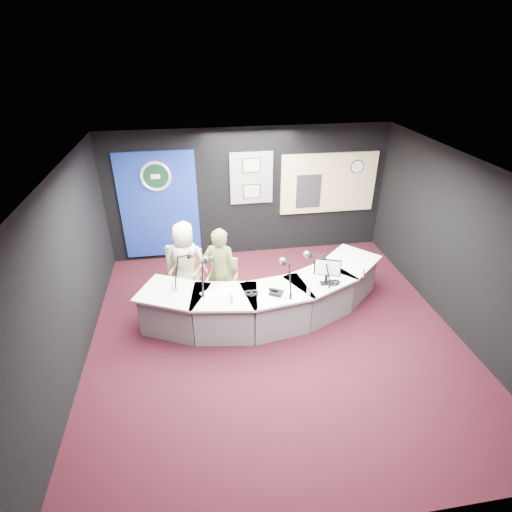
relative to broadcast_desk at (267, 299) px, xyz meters
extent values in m
plane|color=black|center=(0.05, -0.55, -0.38)|extent=(6.00, 6.00, 0.00)
cube|color=silver|center=(0.05, -0.55, 2.42)|extent=(6.00, 6.00, 0.02)
cube|color=black|center=(0.05, 2.45, 1.02)|extent=(6.00, 0.02, 2.80)
cube|color=black|center=(0.05, -3.55, 1.02)|extent=(6.00, 0.02, 2.80)
cube|color=black|center=(-2.95, -0.55, 1.02)|extent=(0.02, 6.00, 2.80)
cube|color=black|center=(3.05, -0.55, 1.02)|extent=(0.02, 6.00, 2.80)
cube|color=navy|center=(-1.85, 2.42, 0.88)|extent=(1.60, 0.05, 2.30)
torus|color=silver|center=(-1.85, 2.38, 1.52)|extent=(0.63, 0.07, 0.63)
cylinder|color=black|center=(-1.85, 2.38, 1.52)|extent=(0.48, 0.01, 0.48)
cube|color=slate|center=(0.10, 2.42, 1.38)|extent=(0.90, 0.04, 1.10)
cube|color=gray|center=(0.10, 2.39, 1.65)|extent=(0.34, 0.02, 0.27)
cube|color=gray|center=(0.10, 2.39, 1.09)|extent=(0.34, 0.02, 0.27)
cube|color=tan|center=(1.80, 2.42, 1.18)|extent=(2.12, 0.06, 1.32)
cube|color=#FEE0A0|center=(1.80, 2.41, 1.18)|extent=(2.00, 0.02, 1.20)
cube|color=black|center=(1.35, 2.39, 1.03)|extent=(0.55, 0.02, 0.75)
cylinder|color=white|center=(2.40, 2.39, 1.52)|extent=(0.28, 0.01, 0.28)
cube|color=slate|center=(-1.47, 1.03, 0.24)|extent=(0.50, 0.27, 0.70)
imported|color=beige|center=(-1.36, 0.79, 0.40)|extent=(0.84, 0.63, 1.56)
imported|color=#515C30|center=(-0.75, 0.34, 0.43)|extent=(0.69, 0.57, 1.62)
cube|color=black|center=(0.95, -0.24, 0.70)|extent=(0.46, 0.20, 0.33)
cube|color=black|center=(0.07, -0.42, 0.40)|extent=(0.25, 0.24, 0.05)
torus|color=black|center=(1.08, -0.25, 0.39)|extent=(0.21, 0.21, 0.03)
torus|color=black|center=(-0.32, -0.35, 0.39)|extent=(0.19, 0.19, 0.03)
cube|color=white|center=(-0.96, -0.30, 0.38)|extent=(0.36, 0.40, 0.00)
cube|color=white|center=(-0.73, -0.15, 0.38)|extent=(0.36, 0.40, 0.00)
camera|label=1|loc=(-1.08, -5.58, 4.02)|focal=28.00mm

